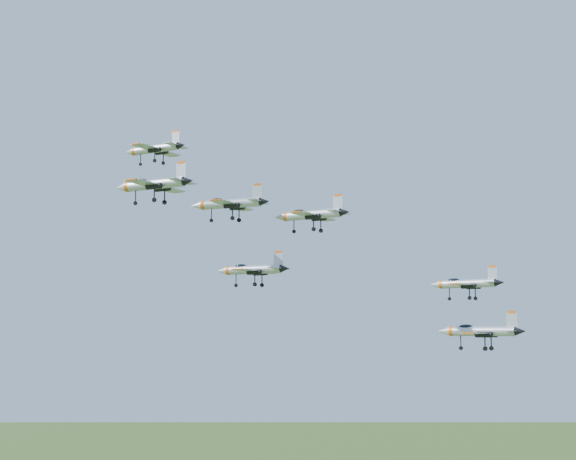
% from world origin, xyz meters
% --- Properties ---
extents(jet_lead, '(13.60, 11.42, 3.65)m').
position_xyz_m(jet_lead, '(-20.50, 15.42, 147.91)').
color(jet_lead, '#B1B8BF').
extents(jet_left_high, '(13.58, 11.21, 3.63)m').
position_xyz_m(jet_left_high, '(-0.72, 3.03, 135.09)').
color(jet_left_high, '#B1B8BF').
extents(jet_right_high, '(12.57, 10.51, 3.36)m').
position_xyz_m(jet_right_high, '(-2.78, -18.32, 134.57)').
color(jet_right_high, '#B1B8BF').
extents(jet_left_low, '(12.83, 10.80, 3.45)m').
position_xyz_m(jet_left_low, '(12.66, 2.80, 132.71)').
color(jet_left_low, '#B1B8BF').
extents(jet_right_low, '(11.44, 9.55, 3.06)m').
position_xyz_m(jet_right_low, '(7.52, -8.36, 123.76)').
color(jet_right_low, '#B1B8BF').
extents(jet_trail, '(10.25, 8.75, 2.80)m').
position_xyz_m(jet_trail, '(35.99, -4.33, 121.55)').
color(jet_trail, '#B1B8BF').
extents(jet_extra, '(13.18, 11.22, 3.59)m').
position_xyz_m(jet_extra, '(36.65, 7.87, 115.33)').
color(jet_extra, '#B1B8BF').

